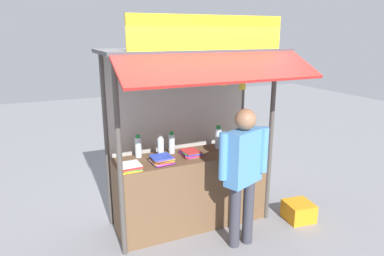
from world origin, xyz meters
name	(u,v)px	position (x,y,z in m)	size (l,w,h in m)	color
ground_plane	(192,222)	(0.00, 0.00, 0.00)	(20.00, 20.00, 0.00)	gray
stall_counter	(192,190)	(0.00, 0.00, 0.48)	(1.95, 0.59, 0.95)	brown
stall_structure	(189,106)	(0.00, 0.09, 1.56)	(2.15, 1.44, 2.61)	#4C4742
water_bottle_far_right	(218,138)	(0.43, 0.10, 1.10)	(0.09, 0.09, 0.31)	silver
water_bottle_mid_left	(138,147)	(-0.64, 0.20, 1.09)	(0.08, 0.08, 0.28)	silver
water_bottle_front_left	(161,148)	(-0.39, 0.05, 1.08)	(0.08, 0.08, 0.28)	silver
water_bottle_rear_center	(172,143)	(-0.21, 0.17, 1.08)	(0.08, 0.08, 0.28)	silver
magazine_stack_left	(190,153)	(-0.03, -0.02, 0.99)	(0.23, 0.27, 0.07)	orange
magazine_stack_far_left	(162,160)	(-0.44, -0.12, 1.00)	(0.26, 0.26, 0.09)	black
magazine_stack_center	(130,167)	(-0.83, -0.15, 0.98)	(0.27, 0.25, 0.06)	yellow
banana_bunch_inner_left	(224,79)	(0.21, -0.39, 1.94)	(0.10, 0.10, 0.26)	#332D23
banana_bunch_leftmost	(159,84)	(-0.54, -0.40, 1.93)	(0.09, 0.09, 0.26)	#332D23
banana_bunch_rightmost	(242,83)	(0.45, -0.39, 1.89)	(0.12, 0.12, 0.33)	#332D23
vendor_person	(244,166)	(0.33, -0.67, 0.99)	(0.63, 0.36, 1.65)	#383842
plastic_crate	(299,211)	(1.34, -0.51, 0.12)	(0.35, 0.35, 0.24)	orange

